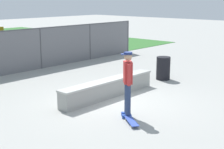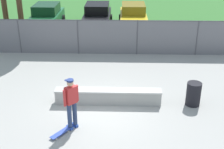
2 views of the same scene
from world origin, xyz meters
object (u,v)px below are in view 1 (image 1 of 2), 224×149
at_px(skateboarder, 128,81).
at_px(trash_bin, 163,68).
at_px(concrete_ledge, 109,88).
at_px(skateboard, 131,121).

xyz_separation_m(skateboarder, trash_bin, (4.44, 1.74, -0.57)).
relative_size(concrete_ledge, trash_bin, 4.45).
relative_size(skateboarder, skateboard, 2.40).
bearing_deg(concrete_ledge, skateboarder, -123.44).
bearing_deg(trash_bin, concrete_ledge, -179.88).
relative_size(skateboarder, trash_bin, 1.98).
bearing_deg(skateboard, trash_bin, 24.27).
distance_m(skateboarder, skateboard, 1.10).
height_order(concrete_ledge, trash_bin, trash_bin).
distance_m(concrete_ledge, skateboarder, 2.20).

